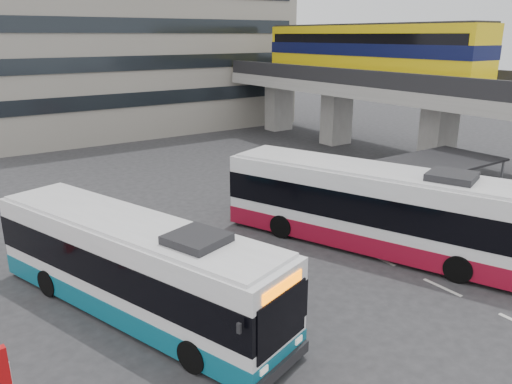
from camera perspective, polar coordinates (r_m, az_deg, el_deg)
ground at (r=19.81m, az=9.08°, el=-9.30°), size 120.00×120.00×0.00m
viaduct at (r=39.56m, az=13.87°, el=13.22°), size 8.00×32.00×9.68m
bike_shelter at (r=27.07m, az=17.89°, el=1.18°), size 10.00×4.00×2.54m
road_markings at (r=19.86m, az=20.51°, el=-10.17°), size 0.15×7.60×0.01m
bus_main at (r=21.99m, az=12.85°, el=-1.75°), size 7.23×13.05×3.82m
bus_teal at (r=16.97m, az=-13.80°, el=-8.32°), size 6.11×11.95×3.47m
pedestrian at (r=20.14m, az=-10.81°, el=-6.41°), size 0.48×0.64×1.60m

